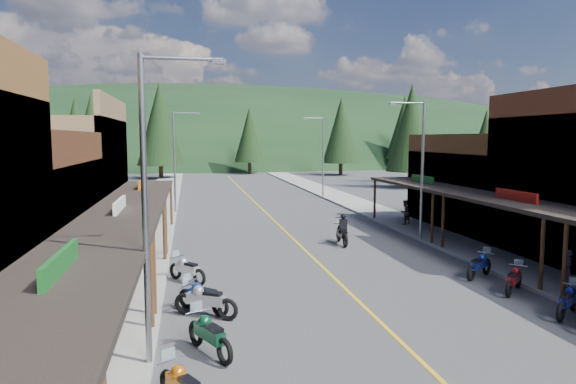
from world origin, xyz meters
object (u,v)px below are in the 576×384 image
bike_west_5 (209,333)px  pine_8 (36,138)px  bike_west_7 (203,295)px  rider_on_bike (342,232)px  bike_east_6 (568,299)px  pedestrian_east_b (405,212)px  streetlight_0 (151,197)px  pine_1 (76,130)px  pine_11 (411,128)px  pine_7 (34,131)px  pine_6 (486,135)px  bike_west_6 (206,299)px  shop_east_3 (493,190)px  pine_3 (249,135)px  shop_west_3 (47,182)px  pine_2 (160,124)px  streetlight_3 (322,153)px  pine_5 (404,127)px  pine_10 (92,131)px  bike_east_8 (479,264)px  pedestrian_east_a (567,269)px  streetlight_1 (176,157)px  bike_east_7 (514,278)px  pine_4 (341,130)px  streetlight_2 (420,164)px  pine_9 (417,135)px

bike_west_5 → pine_8: bearing=83.4°
bike_west_7 → rider_on_bike: (7.97, 9.95, 0.09)m
bike_east_6 → pedestrian_east_b: pedestrian_east_b is taller
streetlight_0 → pine_1: bearing=102.6°
bike_east_6 → pine_11: bearing=127.0°
pine_7 → bike_west_7: (26.39, -77.98, -6.62)m
pine_6 → bike_west_6: 84.34m
shop_east_3 → pine_3: pine_3 is taller
shop_west_3 → bike_west_5: 18.95m
pine_2 → bike_west_6: 61.11m
pine_1 → pine_11: pine_1 is taller
streetlight_3 → bike_west_6: streetlight_3 is taller
pine_2 → pine_5: (44.00, 14.00, 0.00)m
pine_8 → pine_10: size_ratio=0.86×
bike_west_5 → bike_east_8: (11.62, 5.75, -0.04)m
pine_7 → pine_8: bearing=-74.5°
shop_east_3 → streetlight_3: (-6.80, 18.70, 1.93)m
streetlight_0 → pedestrian_east_b: bearing=51.2°
bike_west_6 → pedestrian_east_a: bearing=-58.1°
streetlight_1 → bike_west_6: streetlight_1 is taller
bike_west_6 → bike_east_7: bike_west_6 is taller
shop_west_3 → streetlight_1: 12.73m
bike_west_7 → bike_east_8: size_ratio=1.03×
pine_1 → pine_8: size_ratio=1.25×
bike_west_5 → rider_on_bike: 15.63m
pine_1 → pine_4: size_ratio=1.00×
pine_1 → bike_east_6: (30.34, -74.69, -6.65)m
bike_east_8 → bike_east_7: bearing=-31.3°
shop_east_3 → rider_on_bike: bearing=-163.7°
streetlight_1 → pine_3: size_ratio=0.73×
streetlight_0 → streetlight_1: (0.00, 28.00, 0.00)m
rider_on_bike → shop_east_3: bearing=20.3°
shop_west_3 → pine_11: pine_11 is taller
pine_3 → pine_8: size_ratio=1.10×
pine_4 → bike_east_6: pine_4 is taller
bike_west_6 → pine_10: bearing=44.7°
pine_2 → pedestrian_east_b: 49.18m
bike_east_6 → pine_6: bearing=114.7°
streetlight_2 → bike_west_6: streetlight_2 is taller
pine_9 → rider_on_bike: 43.26m
shop_west_3 → pine_7: size_ratio=0.87×
shop_east_3 → pine_11: pine_11 is taller
pine_5 → pine_6: pine_5 is taller
streetlight_2 → bike_west_5: size_ratio=3.54×
streetlight_0 → rider_on_bike: (9.31, 13.97, -3.75)m
pine_6 → bike_west_5: (-51.53, -69.52, -5.84)m
pine_2 → pine_9: pine_2 is taller
shop_west_3 → pine_9: 50.71m
streetlight_3 → streetlight_2: bearing=-90.0°
streetlight_2 → pedestrian_east_b: 6.14m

